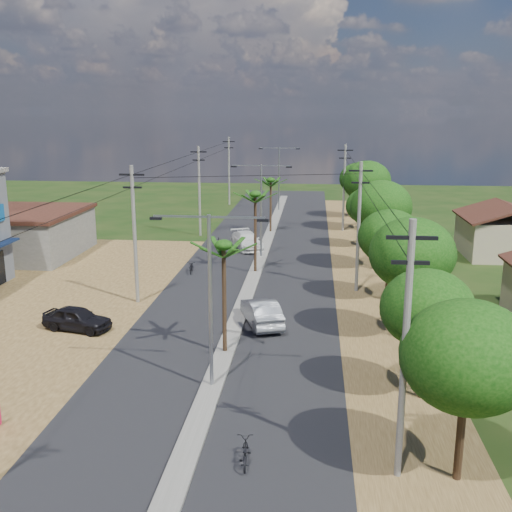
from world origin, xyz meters
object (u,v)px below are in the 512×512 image
at_px(car_parked_dark, 77,319).
at_px(moto_rider_east, 245,453).
at_px(car_silver_mid, 261,312).
at_px(car_white_far, 247,241).

relative_size(car_parked_dark, moto_rider_east, 2.39).
distance_m(car_parked_dark, moto_rider_east, 16.67).
bearing_deg(moto_rider_east, car_silver_mid, -92.40).
height_order(car_white_far, moto_rider_east, car_white_far).
bearing_deg(car_parked_dark, car_white_far, -5.63).
relative_size(car_silver_mid, car_white_far, 0.92).
height_order(car_silver_mid, car_parked_dark, car_silver_mid).
xyz_separation_m(car_silver_mid, moto_rider_east, (0.68, -14.33, -0.33)).
height_order(car_silver_mid, car_white_far, car_silver_mid).
relative_size(car_white_far, moto_rider_east, 3.06).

